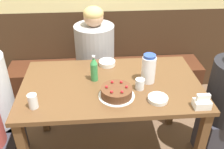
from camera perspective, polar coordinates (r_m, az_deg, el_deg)
bench_seat at (r=2.92m, az=-1.38°, el=-1.80°), size 2.15×0.38×0.46m
dining_table at (r=1.98m, az=-0.20°, el=-4.48°), size 1.38×0.80×0.77m
birthday_cake at (r=1.77m, az=1.04°, el=-4.02°), size 0.26×0.26×0.09m
water_pitcher at (r=1.92m, az=8.36°, el=1.33°), size 0.11×0.11×0.23m
soju_bottle at (r=1.92m, az=-4.13°, el=1.32°), size 0.06×0.06×0.21m
napkin_holder at (r=1.78m, az=19.88°, el=-6.06°), size 0.11×0.08×0.11m
bowl_soup_white at (r=1.77m, az=10.44°, el=-5.47°), size 0.14×0.14×0.03m
bowl_rice_small at (r=2.17m, az=-1.13°, el=2.66°), size 0.14×0.14×0.04m
glass_water_tall at (r=1.86m, az=6.36°, el=-2.18°), size 0.07×0.07×0.08m
glass_tumbler_short at (r=1.75m, az=-17.65°, el=-5.83°), size 0.06×0.06×0.10m
person_dark_striped at (r=2.58m, az=-3.82°, el=2.60°), size 0.39×0.39×1.18m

